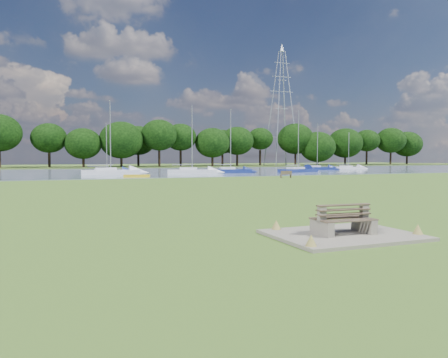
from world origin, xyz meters
name	(u,v)px	position (x,y,z in m)	size (l,w,h in m)	color
ground	(197,197)	(0.00, 0.00, 0.00)	(220.00, 220.00, 0.00)	olive
river	(109,172)	(0.00, 42.00, 0.00)	(220.00, 40.00, 0.10)	slate
far_bank	(91,167)	(0.00, 72.00, 0.00)	(220.00, 20.00, 0.40)	#4C6626
concrete_pad	(343,235)	(0.00, -14.00, 0.05)	(4.20, 3.20, 0.10)	gray
bench_pair	(343,221)	(0.00, -14.00, 0.49)	(1.81, 1.13, 0.95)	gray
riverbank_bench	(286,174)	(16.06, 17.45, 0.40)	(1.34, 0.64, 0.79)	brown
kayak	(137,176)	(0.89, 24.40, 0.19)	(2.90, 0.68, 0.29)	yellow
pylon	(282,91)	(44.80, 70.00, 18.43)	(6.34, 4.44, 29.50)	#969DA8
tree_line	(134,140)	(8.34, 68.00, 5.83)	(158.30, 8.10, 9.80)	black
sailboat_0	(230,169)	(15.19, 31.48, 0.57)	(6.01, 2.67, 8.81)	navy
sailboat_1	(110,170)	(-0.94, 33.08, 0.58)	(7.41, 2.42, 9.51)	silver
sailboat_2	(317,167)	(34.46, 39.02, 0.50)	(6.04, 3.98, 7.84)	navy
sailboat_4	(192,170)	(9.31, 30.66, 0.58)	(6.76, 3.41, 9.11)	silver
sailboat_5	(298,169)	(25.83, 31.04, 0.50)	(7.25, 4.22, 9.05)	navy
sailboat_7	(106,171)	(-1.19, 35.01, 0.46)	(6.34, 2.71, 6.75)	navy
sailboat_9	(348,167)	(41.30, 39.39, 0.44)	(5.89, 2.77, 6.59)	silver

